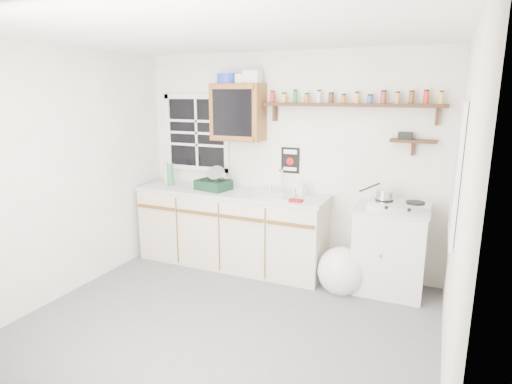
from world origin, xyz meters
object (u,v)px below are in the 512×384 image
at_px(hotplate, 399,205).
at_px(upper_cabinet, 238,112).
at_px(spice_shelf, 350,104).
at_px(dish_rack, 214,182).
at_px(main_cabinet, 231,228).
at_px(right_cabinet, 390,250).

bearing_deg(hotplate, upper_cabinet, 176.13).
distance_m(spice_shelf, dish_rack, 1.79).
bearing_deg(upper_cabinet, dish_rack, -144.03).
distance_m(upper_cabinet, dish_rack, 0.86).
bearing_deg(main_cabinet, right_cabinet, 0.79).
distance_m(right_cabinet, upper_cabinet, 2.26).
xyz_separation_m(right_cabinet, upper_cabinet, (-1.80, 0.12, 1.37)).
height_order(right_cabinet, hotplate, hotplate).
height_order(main_cabinet, upper_cabinet, upper_cabinet).
xyz_separation_m(upper_cabinet, spice_shelf, (1.28, 0.07, 0.11)).
bearing_deg(hotplate, right_cabinet, 162.43).
bearing_deg(main_cabinet, hotplate, 0.16).
bearing_deg(upper_cabinet, hotplate, -4.25).
bearing_deg(upper_cabinet, right_cabinet, -3.76).
distance_m(main_cabinet, hotplate, 1.96).
height_order(upper_cabinet, hotplate, upper_cabinet).
bearing_deg(spice_shelf, upper_cabinet, -176.91).
bearing_deg(main_cabinet, dish_rack, -172.31).
xyz_separation_m(spice_shelf, hotplate, (0.58, -0.21, -0.98)).
xyz_separation_m(spice_shelf, dish_rack, (-1.51, -0.24, -0.92)).
relative_size(upper_cabinet, dish_rack, 1.50).
relative_size(spice_shelf, hotplate, 3.19).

